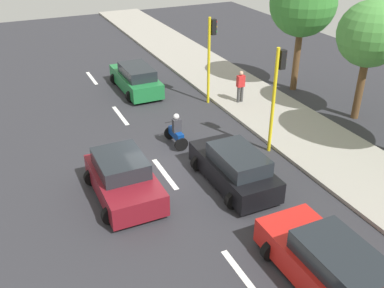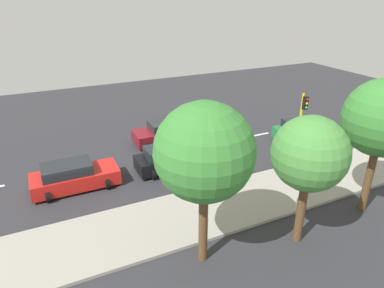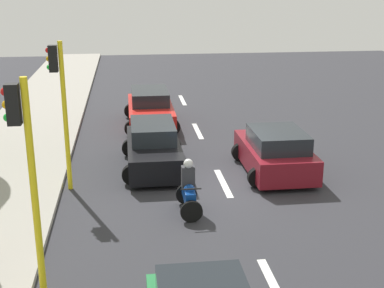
# 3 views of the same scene
# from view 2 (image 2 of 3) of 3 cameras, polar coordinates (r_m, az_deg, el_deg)

# --- Properties ---
(ground_plane) EXTENTS (40.00, 60.00, 0.10)m
(ground_plane) POSITION_cam_2_polar(r_m,az_deg,el_deg) (23.35, -1.67, -1.14)
(ground_plane) COLOR #2D2D33
(sidewalk) EXTENTS (4.00, 60.00, 0.15)m
(sidewalk) POSITION_cam_2_polar(r_m,az_deg,el_deg) (17.91, 7.50, -9.49)
(sidewalk) COLOR #9E998E
(sidewalk) RESTS_ON ground
(lane_stripe_north) EXTENTS (0.20, 2.40, 0.01)m
(lane_stripe_north) POSITION_cam_2_polar(r_m,az_deg,el_deg) (21.90, -16.23, -3.84)
(lane_stripe_north) COLOR white
(lane_stripe_north) RESTS_ON ground
(lane_stripe_mid) EXTENTS (0.20, 2.40, 0.01)m
(lane_stripe_mid) POSITION_cam_2_polar(r_m,az_deg,el_deg) (23.33, -1.67, -1.02)
(lane_stripe_mid) COLOR white
(lane_stripe_mid) RESTS_ON ground
(lane_stripe_south) EXTENTS (0.20, 2.40, 0.01)m
(lane_stripe_south) POSITION_cam_2_polar(r_m,az_deg,el_deg) (26.09, 10.48, 1.40)
(lane_stripe_south) COLOR white
(lane_stripe_south) RESTS_ON ground
(lane_stripe_far_south) EXTENTS (0.20, 2.40, 0.01)m
(lane_stripe_far_south) POSITION_cam_2_polar(r_m,az_deg,el_deg) (29.82, 19.98, 3.25)
(lane_stripe_far_south) COLOR white
(lane_stripe_far_south) RESTS_ON ground
(car_black) EXTENTS (2.16, 4.17, 1.52)m
(car_black) POSITION_cam_2_polar(r_m,az_deg,el_deg) (20.68, -3.77, -2.37)
(car_black) COLOR black
(car_black) RESTS_ON ground
(car_red) EXTENTS (2.30, 4.59, 1.52)m
(car_red) POSITION_cam_2_polar(r_m,az_deg,el_deg) (19.77, -19.06, -5.10)
(car_red) COLOR red
(car_red) RESTS_ON ground
(car_maroon) EXTENTS (2.36, 3.81, 1.52)m
(car_maroon) POSITION_cam_2_polar(r_m,az_deg,el_deg) (24.38, -5.00, 1.86)
(car_maroon) COLOR maroon
(car_maroon) RESTS_ON ground
(car_green) EXTENTS (2.15, 4.54, 1.52)m
(car_green) POSITION_cam_2_polar(r_m,az_deg,el_deg) (26.27, 18.00, 2.41)
(car_green) COLOR #1E7238
(car_green) RESTS_ON ground
(motorcycle) EXTENTS (0.60, 1.30, 1.53)m
(motorcycle) POSITION_cam_2_polar(r_m,az_deg,el_deg) (22.79, 4.28, 0.05)
(motorcycle) COLOR black
(motorcycle) RESTS_ON ground
(pedestrian_near_signal) EXTENTS (0.40, 0.24, 1.69)m
(pedestrian_near_signal) POSITION_cam_2_polar(r_m,az_deg,el_deg) (20.61, 17.53, -2.55)
(pedestrian_near_signal) COLOR #3F3F3F
(pedestrian_near_signal) RESTS_ON sidewalk
(traffic_light_corner) EXTENTS (0.49, 0.24, 4.50)m
(traffic_light_corner) POSITION_cam_2_polar(r_m,az_deg,el_deg) (21.37, 17.70, 3.86)
(traffic_light_corner) COLOR yellow
(traffic_light_corner) RESTS_ON ground
(traffic_light_midblock) EXTENTS (0.49, 0.24, 4.50)m
(traffic_light_midblock) POSITION_cam_2_polar(r_m,az_deg,el_deg) (18.11, 3.99, 1.35)
(traffic_light_midblock) COLOR yellow
(traffic_light_midblock) RESTS_ON ground
(street_tree_center) EXTENTS (3.02, 3.02, 5.68)m
(street_tree_center) POSITION_cam_2_polar(r_m,az_deg,el_deg) (14.07, 18.96, -1.64)
(street_tree_center) COLOR brown
(street_tree_center) RESTS_ON ground
(street_tree_south) EXTENTS (3.52, 3.52, 6.57)m
(street_tree_south) POSITION_cam_2_polar(r_m,az_deg,el_deg) (17.34, 29.16, 3.70)
(street_tree_south) COLOR brown
(street_tree_south) RESTS_ON ground
(street_tree_north) EXTENTS (3.64, 3.64, 6.60)m
(street_tree_north) POSITION_cam_2_polar(r_m,az_deg,el_deg) (12.00, 2.07, -1.46)
(street_tree_north) COLOR brown
(street_tree_north) RESTS_ON ground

